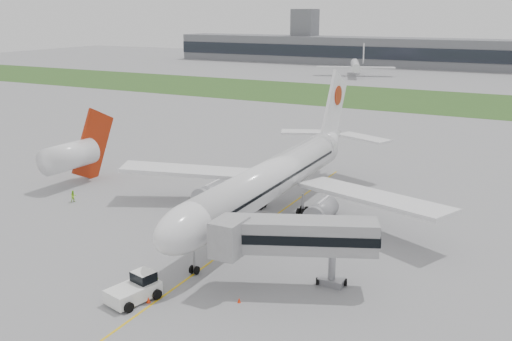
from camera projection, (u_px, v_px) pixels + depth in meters
The scene contains 14 objects.
ground at pixel (258, 228), 73.41m from camera, with size 600.00×600.00×0.00m, color gray.
apron_markings at pixel (240, 241), 69.13m from camera, with size 70.00×70.00×0.04m, color yellow, non-canonical shape.
grass_strip at pixel (434, 101), 176.17m from camera, with size 600.00×50.00×0.02m, color #315A21.
terminal_building at pixel (479, 55), 268.37m from camera, with size 320.00×22.30×14.00m.
control_tower at pixel (304, 62), 311.70m from camera, with size 12.00×12.00×56.00m, color slate, non-canonical shape.
airliner at pixel (275, 176), 76.05m from camera, with size 48.13×53.95×17.88m.
pushback_tug at pixel (136, 288), 54.92m from camera, with size 4.33×5.52×2.56m.
jet_bridge at pixel (291, 236), 56.21m from camera, with size 15.36×10.08×7.42m.
safety_cone_left at pixel (148, 300), 54.50m from camera, with size 0.43×0.43×0.59m, color #F4310C.
safety_cone_right at pixel (239, 300), 54.52m from camera, with size 0.36×0.36×0.49m, color #F4310C.
ground_crew_near at pixel (156, 282), 56.85m from camera, with size 0.60×0.39×1.65m, color #A7F629.
ground_crew_far at pixel (73, 196), 83.08m from camera, with size 0.86×0.67×1.76m, color #9FEB27.
neighbor_aircraft at pixel (73, 155), 90.63m from camera, with size 4.68×15.15×12.37m.
distant_aircraft_left at pixel (355, 76), 245.12m from camera, with size 33.46×29.53×12.80m, color white, non-canonical shape.
Camera 1 is at (31.13, -61.23, 26.93)m, focal length 40.00 mm.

